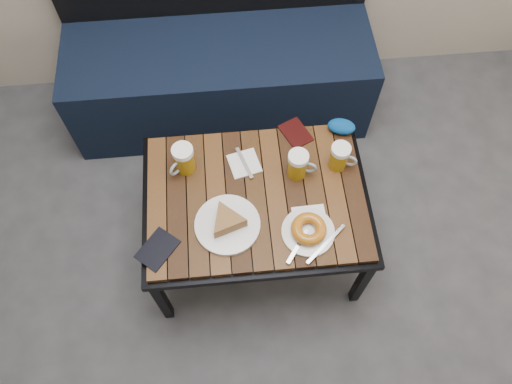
{
  "coord_description": "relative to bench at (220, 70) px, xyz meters",
  "views": [
    {
      "loc": [
        -0.13,
        0.12,
        2.09
      ],
      "look_at": [
        -0.05,
        0.97,
        0.5
      ],
      "focal_mm": 35.0,
      "sensor_mm": 36.0,
      "label": 1
    }
  ],
  "objects": [
    {
      "name": "room_shell",
      "position": [
        0.15,
        -1.26,
        1.48
      ],
      "size": [
        4.0,
        4.0,
        4.0
      ],
      "color": "gray",
      "rests_on": "ground"
    },
    {
      "name": "bench",
      "position": [
        0.0,
        0.0,
        0.0
      ],
      "size": [
        1.4,
        0.5,
        0.95
      ],
      "color": "black",
      "rests_on": "ground"
    },
    {
      "name": "cafe_table",
      "position": [
        0.1,
        -0.79,
        0.16
      ],
      "size": [
        0.84,
        0.62,
        0.47
      ],
      "color": "black",
      "rests_on": "ground"
    },
    {
      "name": "beer_mug_left",
      "position": [
        -0.16,
        -0.65,
        0.26
      ],
      "size": [
        0.11,
        0.11,
        0.13
      ],
      "rotation": [
        0.0,
        0.0,
        3.91
      ],
      "color": "#936C0B",
      "rests_on": "cafe_table"
    },
    {
      "name": "beer_mug_centre",
      "position": [
        0.26,
        -0.71,
        0.26
      ],
      "size": [
        0.12,
        0.09,
        0.12
      ],
      "rotation": [
        0.0,
        0.0,
        -0.25
      ],
      "color": "#936C0B",
      "rests_on": "cafe_table"
    },
    {
      "name": "beer_mug_right",
      "position": [
        0.42,
        -0.69,
        0.26
      ],
      "size": [
        0.11,
        0.09,
        0.12
      ],
      "rotation": [
        0.0,
        0.0,
        -0.38
      ],
      "color": "#936C0B",
      "rests_on": "cafe_table"
    },
    {
      "name": "plate_pie",
      "position": [
        -0.01,
        -0.9,
        0.23
      ],
      "size": [
        0.23,
        0.23,
        0.07
      ],
      "color": "white",
      "rests_on": "cafe_table"
    },
    {
      "name": "plate_bagel",
      "position": [
        0.27,
        -0.96,
        0.22
      ],
      "size": [
        0.23,
        0.22,
        0.05
      ],
      "color": "white",
      "rests_on": "cafe_table"
    },
    {
      "name": "napkin_left",
      "position": [
        0.07,
        -0.66,
        0.2
      ],
      "size": [
        0.13,
        0.14,
        0.01
      ],
      "rotation": [
        0.0,
        0.0,
        0.23
      ],
      "color": "white",
      "rests_on": "cafe_table"
    },
    {
      "name": "napkin_right",
      "position": [
        0.28,
        -0.91,
        0.2
      ],
      "size": [
        0.12,
        0.1,
        0.01
      ],
      "rotation": [
        0.0,
        0.0,
        0.03
      ],
      "color": "white",
      "rests_on": "cafe_table"
    },
    {
      "name": "passport_navy",
      "position": [
        -0.26,
        -0.97,
        0.2
      ],
      "size": [
        0.17,
        0.17,
        0.01
      ],
      "primitive_type": "cube",
      "rotation": [
        0.0,
        0.0,
        -0.69
      ],
      "color": "black",
      "rests_on": "cafe_table"
    },
    {
      "name": "passport_burgundy",
      "position": [
        0.28,
        -0.53,
        0.2
      ],
      "size": [
        0.14,
        0.15,
        0.01
      ],
      "primitive_type": "cube",
      "rotation": [
        0.0,
        0.0,
        0.44
      ],
      "color": "black",
      "rests_on": "cafe_table"
    },
    {
      "name": "knit_pouch",
      "position": [
        0.46,
        -0.53,
        0.22
      ],
      "size": [
        0.12,
        0.1,
        0.05
      ],
      "primitive_type": "ellipsoid",
      "rotation": [
        0.0,
        0.0,
        -0.29
      ],
      "color": "#051889",
      "rests_on": "cafe_table"
    }
  ]
}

